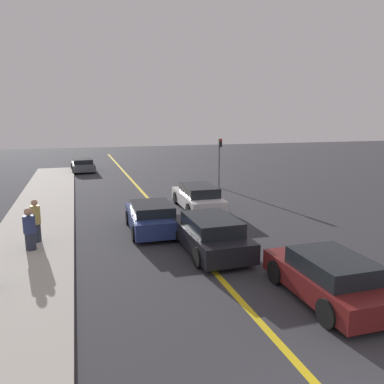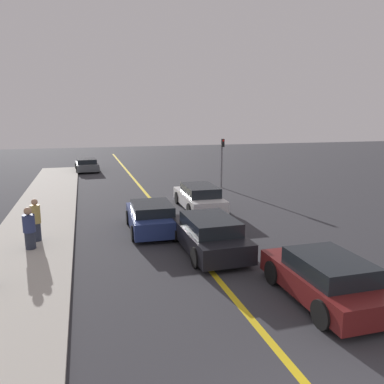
% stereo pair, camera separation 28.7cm
% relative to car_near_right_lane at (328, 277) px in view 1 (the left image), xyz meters
% --- Properties ---
extents(road_center_line, '(0.20, 60.00, 0.01)m').
position_rel_car_near_right_lane_xyz_m(road_center_line, '(-2.32, 12.96, -0.63)').
color(road_center_line, gold).
rests_on(road_center_line, ground_plane).
extents(sidewalk_left, '(3.23, 34.59, 0.14)m').
position_rel_car_near_right_lane_xyz_m(sidewalk_left, '(-8.27, 12.25, -0.57)').
color(sidewalk_left, '#ADA89E').
rests_on(sidewalk_left, ground_plane).
extents(car_near_right_lane, '(1.99, 4.04, 1.30)m').
position_rel_car_near_right_lane_xyz_m(car_near_right_lane, '(0.00, 0.00, 0.00)').
color(car_near_right_lane, maroon).
rests_on(car_near_right_lane, ground_plane).
extents(car_ahead_center, '(2.02, 4.50, 1.36)m').
position_rel_car_near_right_lane_xyz_m(car_ahead_center, '(-1.81, 4.49, 0.03)').
color(car_ahead_center, black).
rests_on(car_ahead_center, ground_plane).
extents(car_far_distant, '(2.09, 4.08, 1.27)m').
position_rel_car_near_right_lane_xyz_m(car_far_distant, '(-3.39, 7.62, -0.01)').
color(car_far_distant, navy).
rests_on(car_far_distant, ground_plane).
extents(car_parked_left_lot, '(2.05, 4.81, 1.33)m').
position_rel_car_near_right_lane_xyz_m(car_parked_left_lot, '(-0.22, 10.81, 0.01)').
color(car_parked_left_lot, silver).
rests_on(car_parked_left_lot, ground_plane).
extents(car_oncoming_far, '(2.15, 4.25, 1.17)m').
position_rel_car_near_right_lane_xyz_m(car_oncoming_far, '(-5.87, 27.32, -0.05)').
color(car_oncoming_far, '#4C5156').
rests_on(car_oncoming_far, ground_plane).
extents(pedestrian_mid_group, '(0.43, 0.43, 1.57)m').
position_rel_car_near_right_lane_xyz_m(pedestrian_mid_group, '(-8.16, 6.22, 0.27)').
color(pedestrian_mid_group, '#282D3D').
rests_on(pedestrian_mid_group, sidewalk_left).
extents(pedestrian_far_standing, '(0.37, 0.37, 1.68)m').
position_rel_car_near_right_lane_xyz_m(pedestrian_far_standing, '(-8.02, 7.13, 0.34)').
color(pedestrian_far_standing, '#282D3D').
rests_on(pedestrian_far_standing, sidewalk_left).
extents(traffic_light, '(0.18, 0.40, 3.43)m').
position_rel_car_near_right_lane_xyz_m(traffic_light, '(3.13, 16.22, 1.51)').
color(traffic_light, slate).
rests_on(traffic_light, ground_plane).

